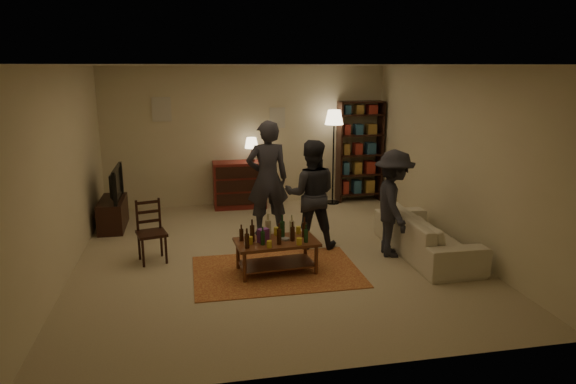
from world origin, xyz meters
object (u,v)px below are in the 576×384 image
object	(u,v)px
tv_stand	(113,206)
floor_lamp	(334,124)
person_right	(311,194)
dresser	(240,183)
sofa	(426,234)
dining_chair	(151,229)
bookshelf	(360,150)
person_left	(267,179)
coffee_table	(276,244)
person_by_sofa	(393,204)

from	to	relation	value
tv_stand	floor_lamp	size ratio (longest dim) A/B	0.57
floor_lamp	person_right	distance (m)	2.72
dresser	sofa	distance (m)	3.93
dining_chair	sofa	distance (m)	3.95
dining_chair	bookshelf	world-z (taller)	bookshelf
person_left	person_right	size ratio (longest dim) A/B	1.14
coffee_table	floor_lamp	size ratio (longest dim) A/B	0.60
sofa	person_by_sofa	world-z (taller)	person_by_sofa
bookshelf	person_left	bearing A→B (deg)	-139.90
person_right	person_by_sofa	distance (m)	1.22
dining_chair	person_by_sofa	xyz separation A→B (m)	(3.42, -0.44, 0.31)
floor_lamp	person_by_sofa	size ratio (longest dim) A/B	1.21
tv_stand	floor_lamp	xyz separation A→B (m)	(4.10, 0.85, 1.21)
person_left	person_by_sofa	bearing A→B (deg)	139.61
dresser	person_by_sofa	bearing A→B (deg)	-58.03
person_by_sofa	person_right	bearing A→B (deg)	71.14
bookshelf	floor_lamp	size ratio (longest dim) A/B	1.08
dining_chair	person_by_sofa	distance (m)	3.46
tv_stand	floor_lamp	distance (m)	4.36
dresser	sofa	size ratio (longest dim) A/B	0.65
sofa	person_left	distance (m)	2.60
dresser	floor_lamp	xyz separation A→B (m)	(1.85, -0.06, 1.11)
dresser	person_right	distance (m)	2.61
sofa	coffee_table	bearing A→B (deg)	95.91
floor_lamp	sofa	xyz separation A→B (m)	(0.54, -3.05, -1.29)
bookshelf	person_right	xyz separation A→B (m)	(-1.62, -2.52, -0.21)
coffee_table	tv_stand	bearing A→B (deg)	134.37
sofa	person_by_sofa	xyz separation A→B (m)	(-0.50, 0.08, 0.47)
dining_chair	tv_stand	size ratio (longest dim) A/B	0.84
tv_stand	person_by_sofa	size ratio (longest dim) A/B	0.68
coffee_table	bookshelf	size ratio (longest dim) A/B	0.56
tv_stand	person_right	bearing A→B (deg)	-26.67
bookshelf	floor_lamp	distance (m)	0.82
person_left	person_right	distance (m)	0.89
coffee_table	dining_chair	distance (m)	1.82
tv_stand	person_by_sofa	bearing A→B (deg)	-27.07
floor_lamp	person_left	size ratio (longest dim) A/B	1.00
bookshelf	sofa	size ratio (longest dim) A/B	0.97
dresser	sofa	xyz separation A→B (m)	(2.39, -3.11, -0.17)
person_by_sofa	floor_lamp	bearing A→B (deg)	10.09
person_right	sofa	bearing A→B (deg)	169.82
coffee_table	floor_lamp	xyz separation A→B (m)	(1.72, 3.28, 1.19)
sofa	person_left	bearing A→B (deg)	57.44
person_right	person_by_sofa	size ratio (longest dim) A/B	1.06
sofa	tv_stand	bearing A→B (deg)	64.66
bookshelf	person_right	bearing A→B (deg)	-122.72
sofa	dining_chair	bearing A→B (deg)	82.38
tv_stand	coffee_table	bearing A→B (deg)	-45.63
coffee_table	person_right	bearing A→B (deg)	52.36
person_by_sofa	person_left	bearing A→B (deg)	61.19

